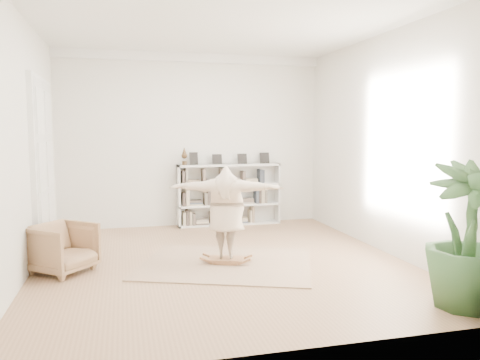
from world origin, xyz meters
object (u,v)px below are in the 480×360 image
(person, at_px, (226,210))
(bookshelf, at_px, (229,195))
(houseplant, at_px, (467,235))
(rocker_board, at_px, (226,259))
(armchair, at_px, (63,248))

(person, bearing_deg, bookshelf, -82.30)
(houseplant, bearing_deg, rocker_board, 133.84)
(bookshelf, bearing_deg, rocker_board, -103.50)
(rocker_board, distance_m, person, 0.76)
(armchair, bearing_deg, houseplant, -78.74)
(armchair, bearing_deg, bookshelf, -7.73)
(rocker_board, distance_m, houseplant, 3.35)
(person, bearing_deg, rocker_board, -68.80)
(bookshelf, distance_m, person, 3.02)
(armchair, xyz_separation_m, houseplant, (4.60, -2.51, 0.48))
(person, bearing_deg, houseplant, 155.04)
(armchair, distance_m, person, 2.39)
(bookshelf, relative_size, rocker_board, 3.62)
(armchair, bearing_deg, person, -53.92)
(armchair, xyz_separation_m, rocker_board, (2.34, -0.15, -0.28))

